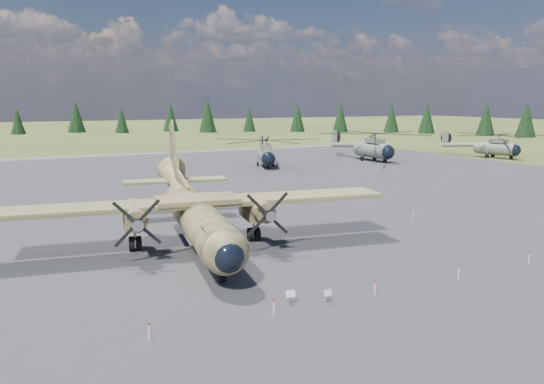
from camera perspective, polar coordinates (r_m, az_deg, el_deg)
name	(u,v)px	position (r m, az deg, el deg)	size (l,w,h in m)	color
ground	(240,241)	(39.32, -3.49, -5.25)	(500.00, 500.00, 0.00)	brown
apron	(196,215)	(48.43, -8.15, -2.46)	(120.00, 120.00, 0.04)	slate
transport_plane	(195,209)	(38.18, -8.33, -1.80)	(27.42, 24.71, 9.03)	#3E3F22
helicopter_near	(266,147)	(82.31, -0.64, 4.84)	(22.02, 22.02, 4.34)	slate
helicopter_mid	(373,141)	(91.95, 10.82, 5.42)	(19.78, 22.91, 4.86)	slate
helicopter_far	(496,141)	(103.32, 22.99, 5.06)	(21.16, 21.69, 4.30)	slate
info_placard_left	(290,295)	(27.23, 2.00, -11.03)	(0.50, 0.22, 0.78)	gray
info_placard_right	(328,294)	(27.58, 6.01, -10.88)	(0.50, 0.32, 0.73)	gray
barrier_fence	(234,235)	(38.95, -4.08, -4.63)	(33.12, 29.62, 0.85)	white
treeline	(292,171)	(41.66, 2.15, 2.23)	(299.02, 302.56, 10.97)	black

